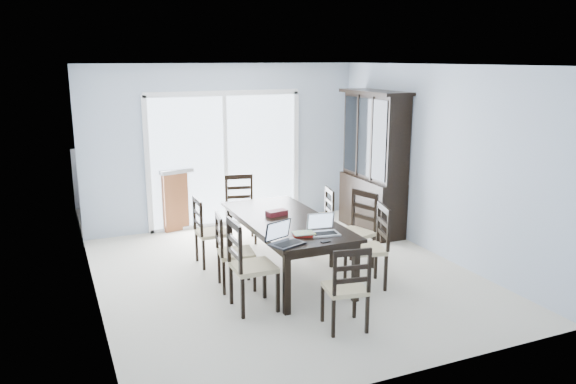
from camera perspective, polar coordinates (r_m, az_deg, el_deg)
name	(u,v)px	position (r m, az deg, el deg)	size (l,w,h in m)	color
floor	(286,276)	(7.16, -0.21, -8.51)	(5.00, 5.00, 0.00)	beige
ceiling	(286,65)	(6.64, -0.23, 12.79)	(5.00, 5.00, 0.00)	white
back_wall	(225,146)	(9.09, -6.46, 4.66)	(4.50, 0.02, 2.60)	#ACBACD
wall_left	(90,192)	(6.27, -19.49, -0.03)	(0.02, 5.00, 2.60)	#ACBACD
wall_right	(437,162)	(7.92, 14.93, 2.99)	(0.02, 5.00, 2.60)	#ACBACD
balcony	(210,212)	(10.32, -7.90, -2.00)	(4.50, 2.00, 0.10)	gray
railing	(195,170)	(11.12, -9.40, 2.25)	(4.50, 0.06, 1.10)	#99999E
dining_table	(286,225)	(6.93, -0.22, -3.34)	(1.00, 2.20, 0.75)	black
china_hutch	(374,164)	(8.84, 8.69, 2.84)	(0.50, 1.38, 2.20)	black
sliding_door	(225,159)	(9.11, -6.38, 3.32)	(2.52, 0.05, 2.18)	silver
chair_left_near	(245,256)	(6.05, -4.43, -6.47)	(0.45, 0.44, 1.17)	black
chair_left_mid	(228,243)	(6.64, -6.10, -5.20)	(0.46, 0.45, 1.06)	black
chair_left_far	(206,224)	(7.43, -8.36, -3.27)	(0.41, 0.40, 1.05)	black
chair_right_near	(374,237)	(6.75, 8.73, -4.58)	(0.54, 0.53, 1.14)	black
chair_right_mid	(358,222)	(7.35, 7.17, -3.01)	(0.55, 0.55, 1.15)	black
chair_right_far	(322,213)	(7.93, 3.51, -2.15)	(0.47, 0.46, 1.04)	black
chair_end_near	(348,280)	(5.62, 6.13, -8.87)	(0.45, 0.46, 1.04)	black
chair_end_far	(240,201)	(8.41, -4.92, -0.90)	(0.51, 0.52, 1.13)	black
laptop_dark	(287,239)	(5.95, -0.08, -4.84)	(0.41, 0.35, 0.24)	black
laptop_silver	(324,230)	(6.30, 3.71, -3.85)	(0.35, 0.27, 0.22)	silver
book_stack	(303,234)	(6.25, 1.53, -4.31)	(0.27, 0.22, 0.04)	maroon
cell_phone	(326,242)	(6.06, 3.83, -5.06)	(0.10, 0.05, 0.01)	black
game_box	(277,213)	(7.05, -1.16, -2.14)	(0.26, 0.13, 0.07)	#470E1B
hot_tub	(193,185)	(10.01, -9.66, 0.67)	(2.26, 2.11, 0.99)	brown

